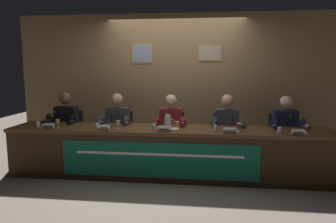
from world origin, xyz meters
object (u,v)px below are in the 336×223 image
at_px(water_cup_far_left, 37,124).
at_px(juice_glass_right, 239,126).
at_px(water_cup_center, 154,127).
at_px(juice_glass_left, 118,123).
at_px(nameplate_center, 164,129).
at_px(panelist_center, 171,126).
at_px(microphone_far_right, 292,126).
at_px(chair_left, 120,138).
at_px(panelist_right, 227,127).
at_px(chair_center, 172,140).
at_px(nameplate_left, 104,128).
at_px(juice_glass_center, 177,124).
at_px(microphone_center, 165,123).
at_px(document_stack_center, 171,129).
at_px(water_pitcher_central, 168,121).
at_px(water_cup_far_right, 280,130).
at_px(water_cup_left, 97,126).
at_px(conference_table, 167,144).
at_px(microphone_left, 111,122).
at_px(nameplate_far_left, 48,126).
at_px(nameplate_far_right, 298,132).
at_px(microphone_right, 232,125).
at_px(juice_glass_far_left, 58,122).
at_px(chair_right, 226,141).
at_px(panelist_left, 116,125).
at_px(panelist_far_left, 65,123).
at_px(juice_glass_far_right, 307,128).
at_px(water_cup_right, 215,129).
at_px(nameplate_right, 230,131).
at_px(chair_far_left, 70,137).
at_px(panelist_far_right, 286,128).

relative_size(water_cup_far_left, juice_glass_right, 0.69).
bearing_deg(water_cup_center, juice_glass_left, -179.86).
bearing_deg(nameplate_center, panelist_center, 88.05).
bearing_deg(juice_glass_left, microphone_far_right, 2.74).
relative_size(chair_left, panelist_right, 0.73).
xyz_separation_m(chair_left, panelist_right, (1.79, -0.20, 0.28)).
xyz_separation_m(juice_glass_left, chair_center, (0.72, 0.71, -0.39)).
height_order(juice_glass_left, microphone_far_right, microphone_far_right).
distance_m(nameplate_left, juice_glass_center, 1.05).
xyz_separation_m(microphone_center, panelist_right, (0.94, 0.33, -0.11)).
bearing_deg(juice_glass_center, document_stack_center, 159.71).
bearing_deg(juice_glass_center, water_pitcher_central, 135.02).
bearing_deg(water_cup_far_right, water_cup_left, 179.60).
xyz_separation_m(water_cup_far_right, water_pitcher_central, (-1.58, 0.21, 0.06)).
distance_m(conference_table, nameplate_left, 0.94).
relative_size(microphone_left, nameplate_center, 1.10).
relative_size(nameplate_far_left, nameplate_far_right, 1.00).
relative_size(microphone_right, water_pitcher_central, 1.03).
bearing_deg(juice_glass_far_left, microphone_left, 12.10).
xyz_separation_m(panelist_center, water_cup_far_right, (1.57, -0.53, 0.07)).
xyz_separation_m(nameplate_center, chair_right, (0.92, 0.83, -0.35)).
bearing_deg(microphone_left, water_pitcher_central, 2.54).
bearing_deg(juice_glass_right, microphone_center, 171.29).
relative_size(conference_table, water_cup_center, 56.14).
xyz_separation_m(chair_left, nameplate_far_right, (2.68, -0.83, 0.35)).
bearing_deg(chair_right, panelist_left, -173.67).
height_order(conference_table, panelist_far_left, panelist_far_left).
height_order(chair_center, chair_right, same).
relative_size(microphone_right, juice_glass_far_right, 1.74).
bearing_deg(water_cup_right, water_cup_far_right, -1.45).
height_order(juice_glass_far_left, nameplate_left, juice_glass_far_left).
relative_size(nameplate_far_left, water_cup_center, 1.98).
distance_m(water_cup_center, nameplate_far_right, 1.97).
bearing_deg(nameplate_right, water_cup_center, 173.63).
xyz_separation_m(nameplate_far_left, water_cup_far_right, (3.32, 0.08, -0.00)).
bearing_deg(water_cup_right, juice_glass_center, 176.25).
xyz_separation_m(juice_glass_center, nameplate_right, (0.74, -0.16, -0.05)).
bearing_deg(water_cup_right, conference_table, 177.46).
bearing_deg(panelist_left, panelist_center, 0.00).
relative_size(chair_far_left, panelist_right, 0.73).
bearing_deg(juice_glass_far_left, panelist_far_left, 105.51).
relative_size(nameplate_far_left, nameplate_left, 1.00).
relative_size(juice_glass_center, microphone_right, 0.57).
relative_size(chair_right, panelist_far_right, 0.73).
relative_size(conference_table, nameplate_far_left, 28.32).
bearing_deg(microphone_center, water_cup_center, -127.44).
xyz_separation_m(panelist_far_left, nameplate_left, (0.90, -0.63, 0.07)).
relative_size(microphone_center, water_cup_far_right, 2.54).
relative_size(panelist_left, panelist_center, 1.00).
distance_m(microphone_center, juice_glass_right, 1.08).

